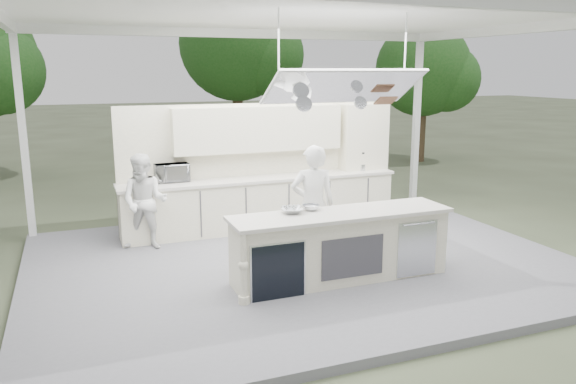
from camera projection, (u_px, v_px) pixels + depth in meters
name	position (u px, v px, depth m)	size (l,w,h in m)	color
ground	(302.00, 267.00, 8.59)	(90.00, 90.00, 0.00)	#505A3E
stage_deck	(302.00, 264.00, 8.58)	(8.00, 6.00, 0.12)	slate
tent	(304.00, 15.00, 7.79)	(8.20, 6.20, 3.86)	white
demo_island	(340.00, 246.00, 7.70)	(3.10, 0.79, 0.95)	beige
back_counter	(262.00, 202.00, 10.19)	(5.08, 0.72, 0.95)	beige
back_wall_unit	(281.00, 146.00, 10.34)	(5.05, 0.48, 2.25)	beige
tree_cluster	(172.00, 58.00, 16.73)	(19.55, 9.40, 5.85)	#433221
head_chef	(313.00, 205.00, 8.25)	(0.65, 0.43, 1.79)	white
sous_chef	(145.00, 202.00, 8.96)	(0.75, 0.59, 1.55)	white
toaster_oven	(171.00, 172.00, 9.66)	(0.58, 0.39, 0.32)	#AFB2B6
bowl_large	(292.00, 210.00, 7.55)	(0.31, 0.31, 0.08)	silver
bowl_small	(311.00, 207.00, 7.71)	(0.24, 0.24, 0.08)	silver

